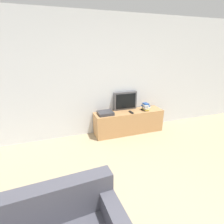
% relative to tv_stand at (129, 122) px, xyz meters
% --- Properties ---
extents(wall_back, '(9.00, 0.06, 2.60)m').
position_rel_tv_stand_xyz_m(wall_back, '(-0.85, 0.26, 1.04)').
color(wall_back, silver).
rests_on(wall_back, ground_plane).
extents(tv_stand, '(1.62, 0.42, 0.53)m').
position_rel_tv_stand_xyz_m(tv_stand, '(0.00, 0.00, 0.00)').
color(tv_stand, tan).
rests_on(tv_stand, ground_plane).
extents(television, '(0.56, 0.09, 0.43)m').
position_rel_tv_stand_xyz_m(television, '(-0.03, 0.17, 0.48)').
color(television, '#4C4C51').
rests_on(television, tv_stand).
extents(book_stack, '(0.17, 0.20, 0.17)m').
position_rel_tv_stand_xyz_m(book_stack, '(0.40, -0.05, 0.35)').
color(book_stack, black).
rests_on(book_stack, tv_stand).
extents(remote_on_stand, '(0.05, 0.17, 0.02)m').
position_rel_tv_stand_xyz_m(remote_on_stand, '(0.01, -0.10, 0.27)').
color(remote_on_stand, black).
rests_on(remote_on_stand, tv_stand).
extents(set_top_box, '(0.33, 0.29, 0.06)m').
position_rel_tv_stand_xyz_m(set_top_box, '(-0.57, -0.01, 0.30)').
color(set_top_box, '#333338').
rests_on(set_top_box, tv_stand).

